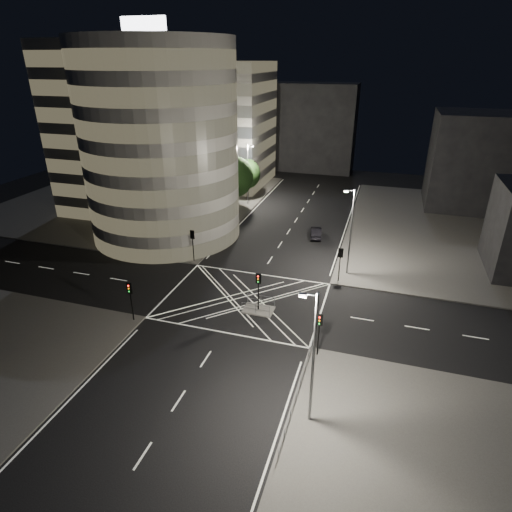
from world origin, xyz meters
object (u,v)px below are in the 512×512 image
(traffic_signal_fr, at_px, (340,259))
(street_lamp_left_far, at_px, (248,173))
(traffic_signal_island, at_px, (258,285))
(street_lamp_right_near, at_px, (313,356))
(traffic_signal_nr, at_px, (319,327))
(central_island, at_px, (258,310))
(traffic_signal_fl, at_px, (193,240))
(street_lamp_right_far, at_px, (350,230))
(street_lamp_left_near, at_px, (204,206))
(traffic_signal_nl, at_px, (130,294))
(sedan, at_px, (316,232))

(traffic_signal_fr, bearing_deg, street_lamp_left_far, 128.17)
(traffic_signal_island, relative_size, street_lamp_right_near, 0.40)
(street_lamp_right_near, bearing_deg, traffic_signal_nr, 95.04)
(traffic_signal_nr, distance_m, street_lamp_right_near, 7.69)
(traffic_signal_fr, height_order, street_lamp_left_far, street_lamp_left_far)
(central_island, height_order, traffic_signal_nr, traffic_signal_nr)
(traffic_signal_fl, bearing_deg, street_lamp_left_far, 91.57)
(traffic_signal_fl, bearing_deg, central_island, -37.54)
(central_island, relative_size, street_lamp_left_far, 0.30)
(traffic_signal_fr, distance_m, street_lamp_right_far, 3.48)
(street_lamp_left_near, relative_size, street_lamp_right_near, 1.00)
(traffic_signal_island, bearing_deg, central_island, 0.00)
(traffic_signal_nl, bearing_deg, traffic_signal_fl, 90.00)
(central_island, bearing_deg, sedan, 84.21)
(central_island, xyz_separation_m, traffic_signal_fr, (6.80, 8.30, 2.84))
(traffic_signal_island, relative_size, street_lamp_left_near, 0.40)
(sedan, bearing_deg, street_lamp_left_far, -49.05)
(traffic_signal_island, bearing_deg, street_lamp_right_near, -59.25)
(traffic_signal_nr, height_order, street_lamp_right_far, street_lamp_right_far)
(central_island, bearing_deg, street_lamp_right_far, 54.70)
(traffic_signal_fl, bearing_deg, traffic_signal_fr, 0.00)
(traffic_signal_nl, height_order, traffic_signal_nr, same)
(street_lamp_right_far, xyz_separation_m, sedan, (-5.34, 10.15, -4.85))
(central_island, xyz_separation_m, street_lamp_left_far, (-11.44, 31.50, 5.47))
(traffic_signal_fl, distance_m, street_lamp_right_near, 27.79)
(street_lamp_right_far, bearing_deg, street_lamp_left_far, 131.94)
(traffic_signal_fr, relative_size, traffic_signal_nr, 1.00)
(traffic_signal_nr, bearing_deg, traffic_signal_fr, 90.00)
(traffic_signal_nl, xyz_separation_m, street_lamp_right_near, (18.24, -7.20, 2.63))
(traffic_signal_island, relative_size, street_lamp_left_far, 0.40)
(street_lamp_left_near, distance_m, street_lamp_right_far, 19.11)
(street_lamp_right_near, bearing_deg, street_lamp_left_near, 125.97)
(traffic_signal_island, bearing_deg, street_lamp_left_far, 109.95)
(street_lamp_right_near, distance_m, sedan, 33.92)
(sedan, bearing_deg, traffic_signal_island, 73.89)
(traffic_signal_fl, height_order, street_lamp_left_near, street_lamp_left_near)
(traffic_signal_nr, height_order, sedan, traffic_signal_nr)
(traffic_signal_fr, bearing_deg, traffic_signal_nl, -142.31)
(traffic_signal_fl, bearing_deg, sedan, 43.76)
(central_island, relative_size, sedan, 0.72)
(traffic_signal_fr, xyz_separation_m, traffic_signal_island, (-6.80, -8.30, 0.00))
(traffic_signal_nl, height_order, street_lamp_right_near, street_lamp_right_near)
(traffic_signal_fl, height_order, traffic_signal_island, same)
(traffic_signal_island, height_order, street_lamp_right_far, street_lamp_right_far)
(traffic_signal_nr, xyz_separation_m, street_lamp_right_far, (0.64, 15.80, 2.63))
(street_lamp_right_far, distance_m, street_lamp_right_near, 23.00)
(central_island, xyz_separation_m, traffic_signal_island, (0.00, 0.00, 2.84))
(street_lamp_right_far, bearing_deg, traffic_signal_nr, -92.30)
(street_lamp_right_far, bearing_deg, traffic_signal_fr, -106.11)
(traffic_signal_fr, bearing_deg, traffic_signal_island, -129.33)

